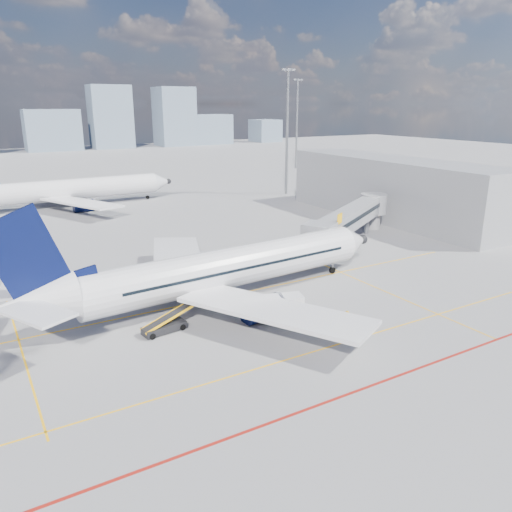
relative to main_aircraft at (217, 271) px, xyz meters
The scene contains 13 objects.
ground 8.05m from the main_aircraft, 72.26° to the right, with size 420.00×420.00×0.00m, color gray.
apron_markings 11.52m from the main_aircraft, 81.32° to the right, with size 90.00×35.12×0.01m.
jet_bridge 27.59m from the main_aircraft, 20.99° to the left, with size 23.55×15.78×6.30m.
terminal_block 46.30m from the main_aircraft, 24.21° to the left, with size 10.00×42.00×10.00m.
floodlight_mast_ne 63.47m from the main_aircraft, 50.00° to the left, with size 3.20×0.61×25.45m.
floodlight_mast_far 107.30m from the main_aircraft, 50.97° to the left, with size 3.20×0.61×25.45m.
distant_skyline 183.22m from the main_aircraft, 87.81° to the left, with size 247.35×15.67×26.41m.
main_aircraft is the anchor object (origin of this frame).
second_aircraft 56.71m from the main_aircraft, 92.94° to the left, with size 40.08×34.93×11.68m.
baggage_tug 8.27m from the main_aircraft, 58.46° to the right, with size 2.67×1.98×1.68m.
cargo_dolly 7.56m from the main_aircraft, 63.87° to the right, with size 4.38×2.84×2.22m.
belt_loader 8.15m from the main_aircraft, 151.05° to the right, with size 5.47×1.96×2.20m.
ramp_worker 13.43m from the main_aircraft, 59.87° to the right, with size 0.68×0.45×1.86m, color gold.
Camera 1 is at (-22.04, -33.99, 18.59)m, focal length 35.00 mm.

